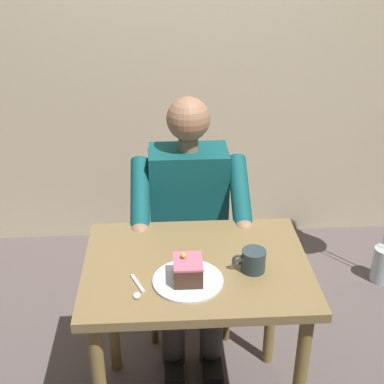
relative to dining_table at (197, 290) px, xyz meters
The scene contains 8 objects.
cafe_rear_panel 1.74m from the dining_table, 90.00° to the right, with size 6.40×0.12×3.00m, color beige.
dining_table is the anchor object (origin of this frame).
chair 0.68m from the dining_table, 90.00° to the right, with size 0.42×0.42×0.92m.
seated_person 0.49m from the dining_table, 90.00° to the right, with size 0.53×0.58×1.23m.
dessert_plate 0.17m from the dining_table, 70.85° to the left, with size 0.25×0.25×0.01m, color white.
cake_slice 0.21m from the dining_table, 70.77° to the left, with size 0.10×0.12×0.10m.
coffee_cup 0.27m from the dining_table, 165.21° to the left, with size 0.12×0.09×0.08m.
dessert_spoon 0.29m from the dining_table, 34.65° to the left, with size 0.06×0.14×0.01m.
Camera 1 is at (0.11, 1.62, 1.90)m, focal length 49.20 mm.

